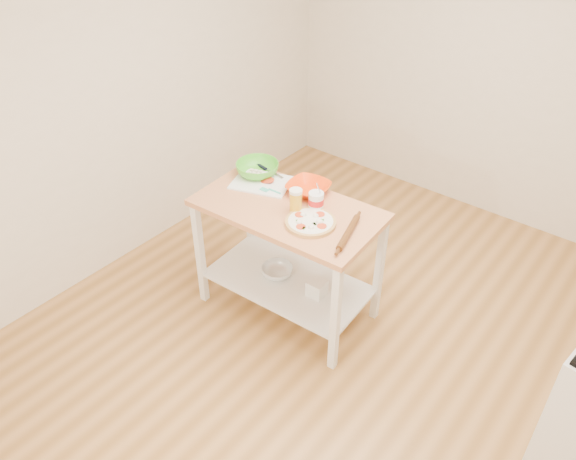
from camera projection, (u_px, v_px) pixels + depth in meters
The scene contains 13 objects.
room_shell at pixel (355, 177), 3.11m from camera, with size 4.04×4.54×2.74m.
prep_island at pixel (288, 237), 3.83m from camera, with size 1.26×0.74×0.90m.
pizza at pixel (311, 222), 3.51m from camera, with size 0.32×0.32×0.05m.
cutting_board at pixel (262, 182), 3.92m from camera, with size 0.48×0.42×0.04m.
spatula at pixel (270, 190), 3.82m from camera, with size 0.15×0.05×0.01m.
knife at pixel (266, 169), 4.05m from camera, with size 0.27×0.06×0.01m.
orange_bowl at pixel (308, 188), 3.81m from camera, with size 0.28×0.28×0.07m, color #FF450B.
green_bowl at pixel (257, 169), 3.99m from camera, with size 0.30×0.30×0.10m, color #4EC22C.
beer_pint at pixel (296, 201), 3.59m from camera, with size 0.08×0.08×0.17m.
yogurt_tub at pixel (316, 201), 3.63m from camera, with size 0.10×0.10×0.22m.
rolling_pin at pixel (348, 233), 3.41m from camera, with size 0.04×0.04×0.36m, color brown.
shelf_glass_bowl at pixel (277, 271), 4.09m from camera, with size 0.23×0.23×0.07m, color silver.
shelf_bin at pixel (317, 288), 3.91m from camera, with size 0.12×0.12×0.12m, color white.
Camera 1 is at (1.39, -2.33, 2.93)m, focal length 35.00 mm.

